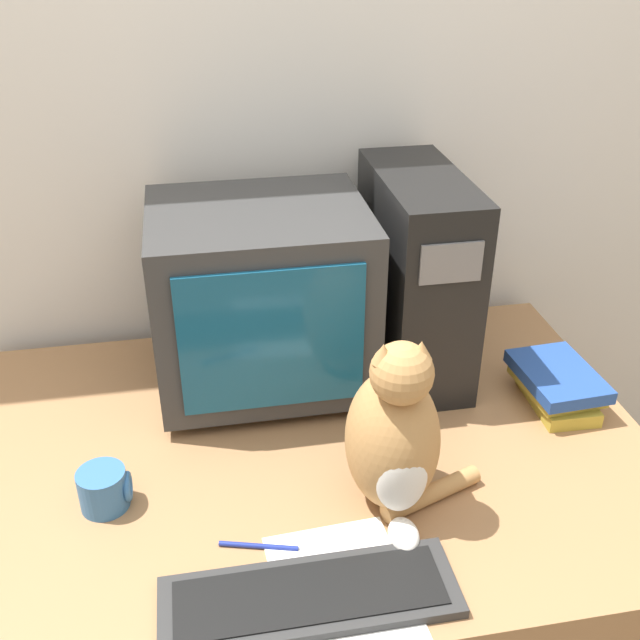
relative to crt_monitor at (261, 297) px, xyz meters
The scene contains 10 objects.
wall_back 0.44m from the crt_monitor, 80.06° to the left, with size 7.00×0.05×2.50m.
desk 0.63m from the crt_monitor, 78.10° to the right, with size 1.38×0.96×0.72m.
crt_monitor is the anchor object (origin of this frame).
computer_tower 0.34m from the crt_monitor, ahead, with size 0.18×0.41×0.45m.
keyboard 0.65m from the crt_monitor, 90.29° to the right, with size 0.46×0.15×0.02m.
cat 0.47m from the crt_monitor, 67.30° to the right, with size 0.26×0.25×0.35m.
book_stack 0.66m from the crt_monitor, 18.07° to the right, with size 0.16×0.22×0.08m.
pen 0.54m from the crt_monitor, 97.96° to the right, with size 0.13×0.05×0.01m.
paper_sheet 0.66m from the crt_monitor, 85.47° to the right, with size 0.23×0.31×0.00m.
mug 0.51m from the crt_monitor, 133.37° to the right, with size 0.09×0.09×0.08m.
Camera 1 is at (-0.18, -0.67, 1.69)m, focal length 42.00 mm.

